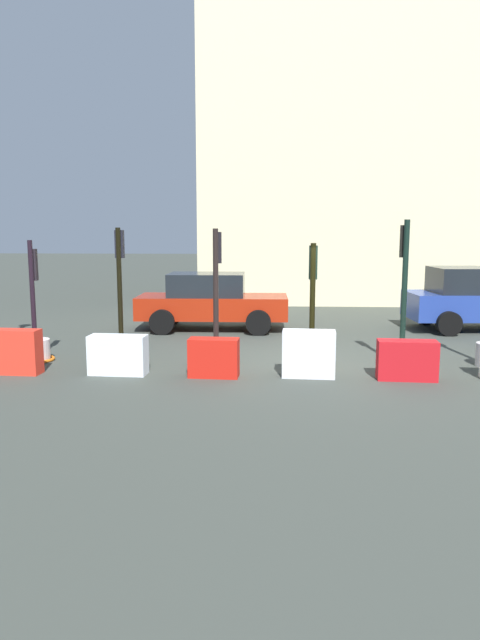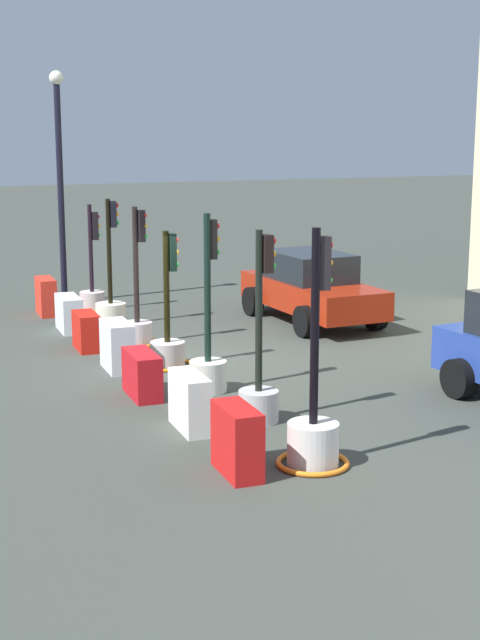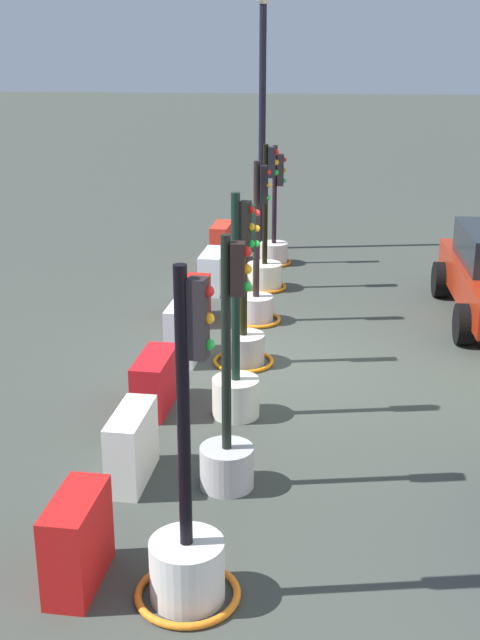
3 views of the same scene
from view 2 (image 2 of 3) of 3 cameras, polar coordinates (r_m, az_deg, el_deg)
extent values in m
plane|color=#393F38|center=(18.01, -3.72, -2.67)|extent=(120.00, 120.00, 0.00)
cylinder|color=beige|center=(23.47, -9.05, 1.16)|extent=(0.62, 0.62, 0.48)
cylinder|color=black|center=(23.27, -9.16, 4.36)|extent=(0.10, 0.10, 2.17)
cube|color=black|center=(23.24, -8.90, 5.73)|extent=(0.15, 0.15, 0.69)
sphere|color=red|center=(23.23, -8.72, 6.30)|extent=(0.09, 0.09, 0.09)
sphere|color=orange|center=(23.26, -8.70, 5.74)|extent=(0.09, 0.09, 0.09)
sphere|color=green|center=(23.28, -8.68, 5.18)|extent=(0.09, 0.09, 0.09)
torus|color=orange|center=(23.51, -9.04, 0.67)|extent=(0.81, 0.81, 0.07)
cylinder|color=silver|center=(21.60, -7.93, 0.35)|extent=(0.70, 0.70, 0.52)
cylinder|color=black|center=(21.37, -8.04, 4.18)|extent=(0.11, 0.11, 2.39)
cube|color=black|center=(21.31, -7.80, 6.46)|extent=(0.18, 0.13, 0.59)
sphere|color=red|center=(21.32, -7.61, 7.00)|extent=(0.12, 0.12, 0.12)
sphere|color=orange|center=(21.34, -7.60, 6.47)|extent=(0.12, 0.12, 0.12)
sphere|color=green|center=(21.35, -7.58, 5.94)|extent=(0.12, 0.12, 0.12)
torus|color=orange|center=(21.64, -7.91, -0.24)|extent=(0.90, 0.90, 0.07)
cylinder|color=#BBACB1|center=(19.66, -6.32, -0.80)|extent=(0.63, 0.63, 0.47)
cylinder|color=black|center=(19.40, -6.41, 3.37)|extent=(0.12, 0.12, 2.42)
cube|color=black|center=(19.31, -6.10, 5.76)|extent=(0.18, 0.16, 0.66)
sphere|color=red|center=(19.30, -5.88, 6.42)|extent=(0.10, 0.10, 0.10)
sphere|color=orange|center=(19.32, -5.87, 5.77)|extent=(0.10, 0.10, 0.10)
sphere|color=green|center=(19.34, -5.86, 5.12)|extent=(0.10, 0.10, 0.10)
torus|color=orange|center=(19.70, -6.30, -1.37)|extent=(0.91, 0.91, 0.07)
cylinder|color=#AEA7A4|center=(17.76, -4.47, -2.10)|extent=(0.67, 0.67, 0.48)
cylinder|color=black|center=(17.50, -4.53, 2.03)|extent=(0.12, 0.12, 2.11)
cube|color=black|center=(17.43, -4.19, 4.16)|extent=(0.17, 0.13, 0.71)
sphere|color=red|center=(17.42, -3.96, 4.94)|extent=(0.11, 0.11, 0.11)
sphere|color=orange|center=(17.45, -3.95, 4.17)|extent=(0.11, 0.11, 0.11)
sphere|color=green|center=(17.49, -3.93, 3.41)|extent=(0.11, 0.11, 0.11)
torus|color=orange|center=(17.81, -4.46, -2.75)|extent=(0.96, 0.96, 0.06)
cylinder|color=beige|center=(16.04, -1.97, -3.46)|extent=(0.65, 0.65, 0.54)
cylinder|color=black|center=(15.71, -2.01, 1.96)|extent=(0.12, 0.12, 2.54)
cube|color=black|center=(15.67, -1.67, 4.97)|extent=(0.19, 0.16, 0.66)
sphere|color=red|center=(15.69, -1.44, 5.80)|extent=(0.10, 0.10, 0.10)
sphere|color=orange|center=(15.71, -1.43, 4.99)|extent=(0.10, 0.10, 0.10)
sphere|color=green|center=(15.74, -1.43, 4.19)|extent=(0.10, 0.10, 0.10)
cylinder|color=#A9A7A9|center=(14.41, 1.14, -5.30)|extent=(0.62, 0.62, 0.49)
cylinder|color=black|center=(14.05, 1.17, 0.52)|extent=(0.11, 0.11, 2.48)
cube|color=black|center=(13.96, 1.67, 4.08)|extent=(0.18, 0.15, 0.57)
sphere|color=red|center=(13.98, 2.01, 4.88)|extent=(0.11, 0.11, 0.11)
sphere|color=orange|center=(14.00, 2.01, 4.10)|extent=(0.11, 0.11, 0.11)
sphere|color=green|center=(14.03, 2.00, 3.33)|extent=(0.11, 0.11, 0.11)
cylinder|color=silver|center=(12.59, 4.50, -7.61)|extent=(0.70, 0.70, 0.59)
cylinder|color=black|center=(12.16, 4.62, -0.46)|extent=(0.12, 0.12, 2.61)
cube|color=black|center=(12.11, 5.17, 3.50)|extent=(0.18, 0.19, 0.70)
sphere|color=red|center=(12.14, 5.52, 4.62)|extent=(0.10, 0.10, 0.10)
sphere|color=orange|center=(12.17, 5.50, 3.53)|extent=(0.10, 0.10, 0.10)
sphere|color=green|center=(12.20, 5.48, 2.45)|extent=(0.10, 0.10, 0.10)
torus|color=orange|center=(12.68, 4.48, -8.72)|extent=(1.00, 1.00, 0.07)
cube|color=red|center=(23.10, -11.83, 1.42)|extent=(1.04, 0.44, 0.90)
cube|color=silver|center=(21.14, -10.45, 0.39)|extent=(1.17, 0.50, 0.79)
cube|color=red|center=(19.28, -9.41, -0.69)|extent=(1.00, 0.47, 0.76)
cube|color=silver|center=(17.54, -7.54, -1.60)|extent=(1.05, 0.51, 0.92)
cube|color=red|center=(15.78, -6.03, -3.34)|extent=(1.15, 0.50, 0.77)
cube|color=silver|center=(13.99, -3.10, -5.05)|extent=(1.07, 0.43, 0.86)
cube|color=red|center=(12.20, -0.18, -7.41)|extent=(0.99, 0.46, 0.92)
cylinder|color=black|center=(16.05, 13.29, -3.50)|extent=(0.69, 0.32, 0.68)
cube|color=#99210D|center=(21.75, 4.45, 1.59)|extent=(4.32, 1.75, 0.64)
cube|color=black|center=(21.79, 4.26, 3.33)|extent=(2.17, 1.52, 0.65)
cylinder|color=black|center=(21.14, 8.32, 0.33)|extent=(0.70, 0.29, 0.70)
cylinder|color=black|center=(20.23, 4.04, -0.08)|extent=(0.70, 0.29, 0.70)
cylinder|color=black|center=(23.38, 4.78, 1.49)|extent=(0.70, 0.29, 0.70)
cylinder|color=black|center=(22.56, 0.79, 1.16)|extent=(0.70, 0.29, 0.70)
cylinder|color=black|center=(24.39, -10.95, 7.50)|extent=(0.16, 0.16, 5.56)
sphere|color=silver|center=(24.37, -11.22, 14.38)|extent=(0.36, 0.36, 0.36)
camera|label=1|loc=(18.40, -44.32, 3.35)|focal=32.58mm
camera|label=3|loc=(7.88, 36.82, 13.45)|focal=47.12mm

